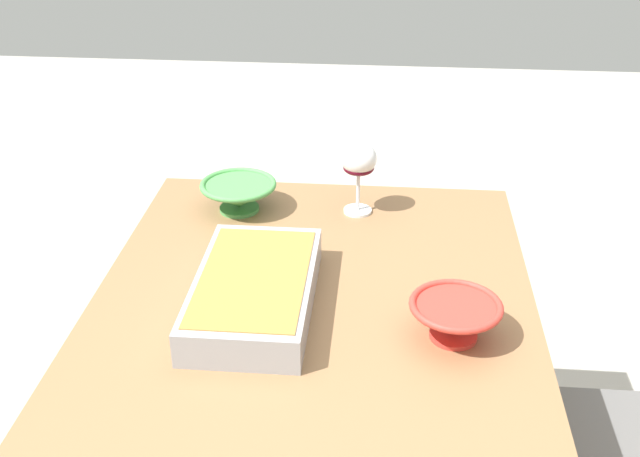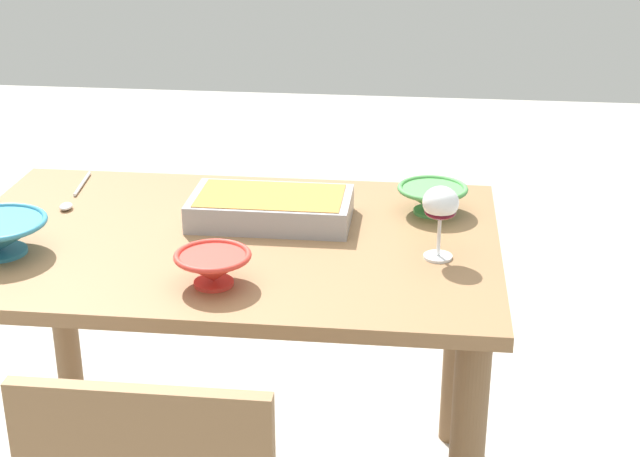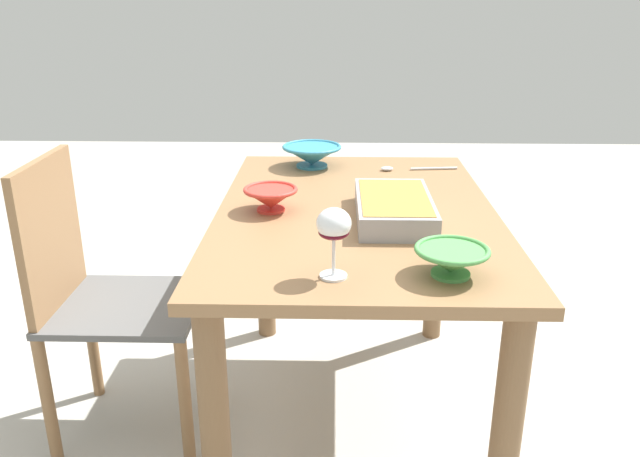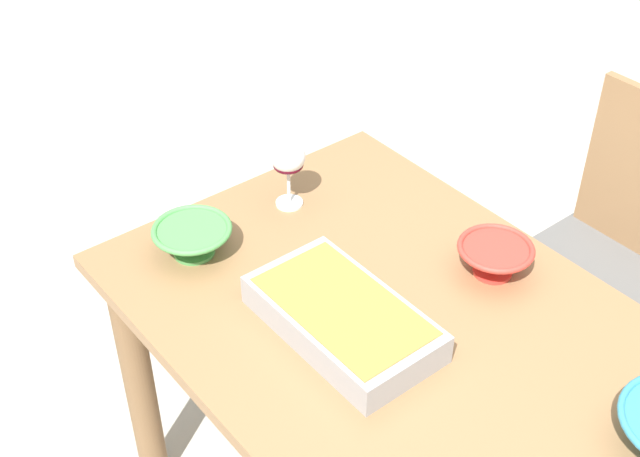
{
  "view_description": "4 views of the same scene",
  "coord_description": "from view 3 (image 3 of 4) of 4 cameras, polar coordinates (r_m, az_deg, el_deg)",
  "views": [
    {
      "loc": [
        -1.06,
        -0.12,
        1.51
      ],
      "look_at": [
        0.28,
        0.0,
        0.78
      ],
      "focal_mm": 44.14,
      "sensor_mm": 36.0,
      "label": 1
    },
    {
      "loc": [
        0.43,
        -1.94,
        1.57
      ],
      "look_at": [
        0.22,
        -0.06,
        0.78
      ],
      "focal_mm": 54.03,
      "sensor_mm": 36.0,
      "label": 2
    },
    {
      "loc": [
        1.76,
        -0.06,
        1.32
      ],
      "look_at": [
        0.23,
        -0.1,
        0.75
      ],
      "focal_mm": 35.98,
      "sensor_mm": 36.0,
      "label": 3
    },
    {
      "loc": [
        -0.79,
        0.85,
        1.86
      ],
      "look_at": [
        0.27,
        0.01,
        0.81
      ],
      "focal_mm": 47.98,
      "sensor_mm": 36.0,
      "label": 4
    }
  ],
  "objects": [
    {
      "name": "serving_spoon",
      "position": [
        2.27,
        7.5,
        5.32
      ],
      "size": [
        0.05,
        0.27,
        0.01
      ],
      "color": "silver",
      "rests_on": "dining_table"
    },
    {
      "name": "chair",
      "position": [
        2.02,
        -19.13,
        -5.44
      ],
      "size": [
        0.39,
        0.43,
        0.88
      ],
      "color": "#595959",
      "rests_on": "ground_plane"
    },
    {
      "name": "serving_bowl",
      "position": [
        1.83,
        -4.41,
        2.77
      ],
      "size": [
        0.15,
        0.15,
        0.07
      ],
      "color": "red",
      "rests_on": "dining_table"
    },
    {
      "name": "dining_table",
      "position": [
        1.9,
        3.17,
        -1.88
      ],
      "size": [
        1.22,
        0.8,
        0.72
      ],
      "color": "olive",
      "rests_on": "ground_plane"
    },
    {
      "name": "small_bowl",
      "position": [
        1.44,
        11.62,
        -2.71
      ],
      "size": [
        0.17,
        0.17,
        0.07
      ],
      "color": "#4C994C",
      "rests_on": "dining_table"
    },
    {
      "name": "casserole_dish",
      "position": [
        1.77,
        6.6,
        1.96
      ],
      "size": [
        0.37,
        0.2,
        0.06
      ],
      "color": "#99999E",
      "rests_on": "dining_table"
    },
    {
      "name": "mixing_bowl",
      "position": [
        2.29,
        -0.73,
        6.59
      ],
      "size": [
        0.21,
        0.21,
        0.08
      ],
      "color": "teal",
      "rests_on": "dining_table"
    },
    {
      "name": "wine_glass",
      "position": [
        1.37,
        1.23,
        0.05
      ],
      "size": [
        0.08,
        0.08,
        0.16
      ],
      "color": "white",
      "rests_on": "dining_table"
    },
    {
      "name": "ground_plane",
      "position": [
        2.2,
        2.86,
        -16.37
      ],
      "size": [
        8.0,
        8.0,
        0.0
      ],
      "primitive_type": "plane",
      "color": "#B2ADA3"
    }
  ]
}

